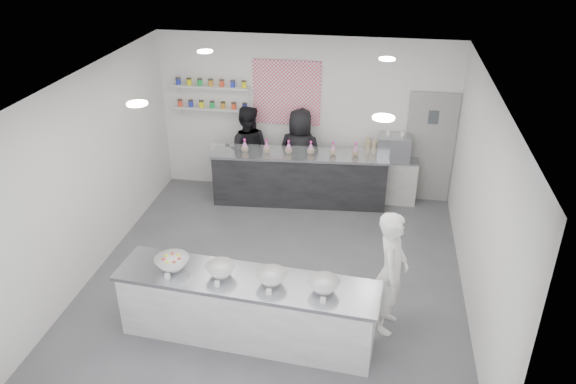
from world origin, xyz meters
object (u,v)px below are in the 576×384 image
object	(u,v)px
espresso_machine	(394,148)
back_bar	(299,179)
espresso_ledge	(385,180)
prep_counter	(247,308)
staff_left	(247,151)
staff_right	(300,154)
woman_prep	(391,272)

from	to	relation	value
espresso_machine	back_bar	bearing A→B (deg)	-168.38
espresso_ledge	prep_counter	bearing A→B (deg)	-112.05
staff_left	back_bar	bearing A→B (deg)	161.06
back_bar	espresso_machine	distance (m)	1.81
espresso_machine	staff_right	world-z (taller)	staff_right
staff_right	espresso_ledge	bearing A→B (deg)	-169.55
staff_left	espresso_machine	bearing A→B (deg)	176.55
prep_counter	staff_left	xyz separation A→B (m)	(-0.95, 4.01, 0.43)
staff_left	staff_right	size ratio (longest dim) A/B	1.00
back_bar	espresso_machine	bearing A→B (deg)	6.96
espresso_machine	prep_counter	bearing A→B (deg)	-113.34
back_bar	prep_counter	bearing A→B (deg)	-96.06
staff_right	back_bar	bearing A→B (deg)	104.42
back_bar	staff_left	xyz separation A→B (m)	(-1.04, 0.25, 0.38)
prep_counter	espresso_machine	distance (m)	4.51
prep_counter	staff_right	world-z (taller)	staff_right
back_bar	staff_right	distance (m)	0.46
espresso_ledge	staff_left	bearing A→B (deg)	-177.92
espresso_ledge	espresso_machine	size ratio (longest dim) A/B	1.98
espresso_ledge	woman_prep	distance (m)	3.61
woman_prep	staff_right	world-z (taller)	staff_right
espresso_machine	woman_prep	size ratio (longest dim) A/B	0.34
espresso_machine	staff_left	xyz separation A→B (m)	(-2.72, -0.09, -0.21)
espresso_machine	staff_left	size ratio (longest dim) A/B	0.34
woman_prep	staff_left	size ratio (longest dim) A/B	0.97
prep_counter	espresso_machine	bearing A→B (deg)	70.81
staff_left	staff_right	xyz separation A→B (m)	(1.01, 0.00, -0.00)
back_bar	staff_right	size ratio (longest dim) A/B	1.83
woman_prep	espresso_ledge	bearing A→B (deg)	9.28
back_bar	woman_prep	size ratio (longest dim) A/B	1.87
espresso_machine	espresso_ledge	bearing A→B (deg)	180.00
prep_counter	staff_right	xyz separation A→B (m)	(0.06, 4.01, 0.42)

